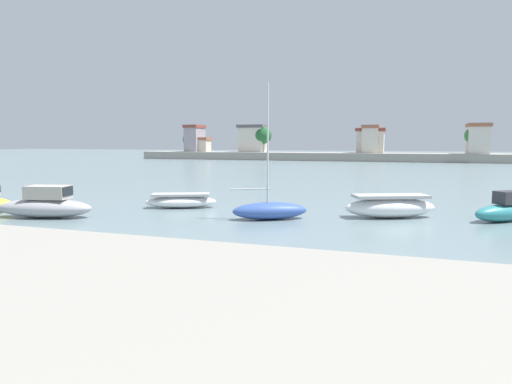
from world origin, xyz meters
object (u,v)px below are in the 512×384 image
(moored_boat_2, at_px, (46,205))
(moored_boat_3, at_px, (181,201))
(moored_boat_6, at_px, (504,210))
(moored_boat_4, at_px, (270,210))
(moored_boat_5, at_px, (390,207))

(moored_boat_2, height_order, moored_boat_3, moored_boat_2)
(moored_boat_3, bearing_deg, moored_boat_6, -19.67)
(moored_boat_3, xyz_separation_m, moored_boat_6, (18.07, 1.07, 0.17))
(moored_boat_2, distance_m, moored_boat_4, 12.18)
(moored_boat_4, bearing_deg, moored_boat_6, -13.04)
(moored_boat_6, bearing_deg, moored_boat_5, 147.01)
(moored_boat_3, height_order, moored_boat_5, moored_boat_5)
(moored_boat_5, height_order, moored_boat_6, moored_boat_6)
(moored_boat_3, xyz_separation_m, moored_boat_4, (6.48, -2.20, 0.08))
(moored_boat_5, bearing_deg, moored_boat_6, -16.32)
(moored_boat_5, bearing_deg, moored_boat_3, 159.09)
(moored_boat_4, height_order, moored_boat_6, moored_boat_4)
(moored_boat_3, bearing_deg, moored_boat_4, -41.83)
(moored_boat_4, height_order, moored_boat_5, moored_boat_4)
(moored_boat_4, bearing_deg, moored_boat_2, 167.19)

